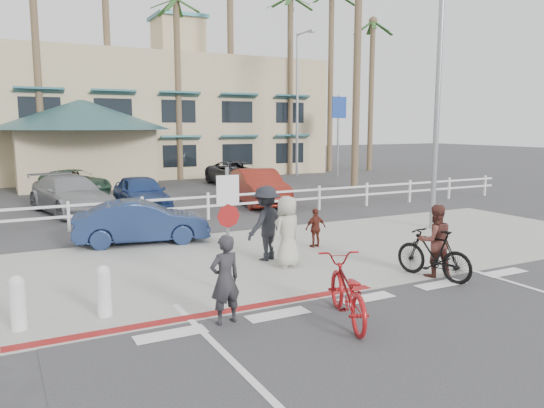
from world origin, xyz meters
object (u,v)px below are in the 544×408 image
sign_post (228,224)px  bike_red (346,291)px  car_white_sedan (142,222)px  bike_black (433,254)px

sign_post → bike_red: bearing=-63.6°
sign_post → bike_red: sign_post is taller
bike_red → car_white_sedan: (-1.62, 7.93, 0.06)m
sign_post → bike_black: 4.72m
bike_black → sign_post: bearing=-28.2°
bike_red → car_white_sedan: size_ratio=0.56×
bike_red → car_white_sedan: car_white_sedan is taller
sign_post → bike_red: 2.86m
sign_post → car_white_sedan: sign_post is taller
sign_post → bike_red: (1.21, -2.44, -0.88)m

